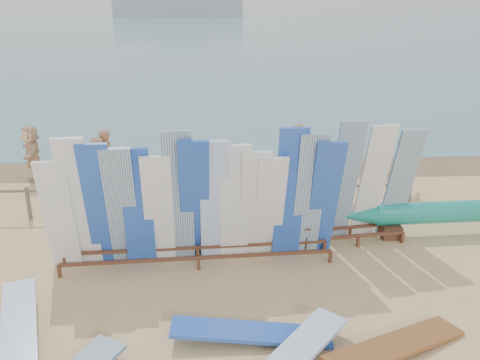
{
  "coord_description": "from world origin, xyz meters",
  "views": [
    {
      "loc": [
        0.91,
        -9.39,
        5.41
      ],
      "look_at": [
        1.45,
        2.43,
        1.21
      ],
      "focal_mm": 38.0,
      "sensor_mm": 36.0,
      "label": 1
    }
  ],
  "objects_px": {
    "side_surfboard_rack": "(359,188)",
    "beachgoer_2": "(100,166)",
    "beachgoer_extra_0": "(407,165)",
    "beachgoer_1": "(105,161)",
    "beachgoer_11": "(32,153)",
    "flat_board_d": "(251,340)",
    "flat_board_c": "(395,352)",
    "beach_chair_left": "(208,198)",
    "beachgoer_6": "(221,170)",
    "main_surfboard_rack": "(197,205)",
    "beachgoer_9": "(380,149)",
    "beach_chair_right": "(261,192)",
    "beachgoer_4": "(236,169)",
    "outrigger_canoe": "(456,213)",
    "stroller": "(287,194)",
    "flat_board_a": "(21,342)",
    "vendor_table": "(292,235)",
    "beachgoer_7": "(296,154)",
    "beachgoer_8": "(341,172)"
  },
  "relations": [
    {
      "from": "side_surfboard_rack",
      "to": "beachgoer_11",
      "type": "bearing_deg",
      "value": 144.13
    },
    {
      "from": "main_surfboard_rack",
      "to": "beachgoer_7",
      "type": "relative_size",
      "value": 3.3
    },
    {
      "from": "main_surfboard_rack",
      "to": "outrigger_canoe",
      "type": "distance_m",
      "value": 6.39
    },
    {
      "from": "beach_chair_right",
      "to": "beachgoer_2",
      "type": "relative_size",
      "value": 0.5
    },
    {
      "from": "main_surfboard_rack",
      "to": "beachgoer_9",
      "type": "bearing_deg",
      "value": 42.34
    },
    {
      "from": "side_surfboard_rack",
      "to": "beachgoer_2",
      "type": "relative_size",
      "value": 1.76
    },
    {
      "from": "beachgoer_2",
      "to": "beachgoer_4",
      "type": "xyz_separation_m",
      "value": [
        3.95,
        -0.24,
        -0.08
      ]
    },
    {
      "from": "beachgoer_6",
      "to": "main_surfboard_rack",
      "type": "bearing_deg",
      "value": 120.71
    },
    {
      "from": "beachgoer_9",
      "to": "beachgoer_1",
      "type": "bearing_deg",
      "value": 149.25
    },
    {
      "from": "beach_chair_left",
      "to": "vendor_table",
      "type": "bearing_deg",
      "value": -44.0
    },
    {
      "from": "outrigger_canoe",
      "to": "stroller",
      "type": "height_order",
      "value": "stroller"
    },
    {
      "from": "beach_chair_left",
      "to": "beachgoer_8",
      "type": "relative_size",
      "value": 0.47
    },
    {
      "from": "outrigger_canoe",
      "to": "flat_board_a",
      "type": "xyz_separation_m",
      "value": [
        -9.12,
        -3.8,
        -0.55
      ]
    },
    {
      "from": "beachgoer_extra_0",
      "to": "beachgoer_1",
      "type": "relative_size",
      "value": 0.98
    },
    {
      "from": "flat_board_c",
      "to": "beachgoer_4",
      "type": "height_order",
      "value": "beachgoer_4"
    },
    {
      "from": "beachgoer_8",
      "to": "beachgoer_extra_0",
      "type": "bearing_deg",
      "value": 102.09
    },
    {
      "from": "beach_chair_left",
      "to": "beachgoer_11",
      "type": "height_order",
      "value": "beachgoer_11"
    },
    {
      "from": "beachgoer_extra_0",
      "to": "beachgoer_9",
      "type": "relative_size",
      "value": 1.13
    },
    {
      "from": "side_surfboard_rack",
      "to": "flat_board_d",
      "type": "bearing_deg",
      "value": -134.97
    },
    {
      "from": "flat_board_d",
      "to": "beachgoer_2",
      "type": "distance_m",
      "value": 8.15
    },
    {
      "from": "vendor_table",
      "to": "stroller",
      "type": "height_order",
      "value": "vendor_table"
    },
    {
      "from": "flat_board_c",
      "to": "beach_chair_left",
      "type": "xyz_separation_m",
      "value": [
        -3.11,
        6.31,
        0.25
      ]
    },
    {
      "from": "side_surfboard_rack",
      "to": "beachgoer_11",
      "type": "distance_m",
      "value": 10.21
    },
    {
      "from": "side_surfboard_rack",
      "to": "beachgoer_1",
      "type": "bearing_deg",
      "value": 142.07
    },
    {
      "from": "vendor_table",
      "to": "stroller",
      "type": "bearing_deg",
      "value": 93.03
    },
    {
      "from": "outrigger_canoe",
      "to": "beachgoer_11",
      "type": "distance_m",
      "value": 12.38
    },
    {
      "from": "beachgoer_extra_0",
      "to": "beachgoer_1",
      "type": "xyz_separation_m",
      "value": [
        -8.83,
        0.74,
        0.02
      ]
    },
    {
      "from": "vendor_table",
      "to": "flat_board_c",
      "type": "relative_size",
      "value": 0.39
    },
    {
      "from": "beachgoer_8",
      "to": "beachgoer_4",
      "type": "height_order",
      "value": "beachgoer_8"
    },
    {
      "from": "beachgoer_11",
      "to": "beachgoer_6",
      "type": "bearing_deg",
      "value": 51.65
    },
    {
      "from": "outrigger_canoe",
      "to": "beachgoer_2",
      "type": "bearing_deg",
      "value": 158.3
    },
    {
      "from": "beachgoer_1",
      "to": "flat_board_c",
      "type": "bearing_deg",
      "value": 69.42
    },
    {
      "from": "main_surfboard_rack",
      "to": "flat_board_c",
      "type": "bearing_deg",
      "value": -46.84
    },
    {
      "from": "beachgoer_6",
      "to": "beachgoer_extra_0",
      "type": "relative_size",
      "value": 0.99
    },
    {
      "from": "outrigger_canoe",
      "to": "beach_chair_left",
      "type": "height_order",
      "value": "beach_chair_left"
    },
    {
      "from": "beachgoer_2",
      "to": "main_surfboard_rack",
      "type": "bearing_deg",
      "value": -152.03
    },
    {
      "from": "main_surfboard_rack",
      "to": "side_surfboard_rack",
      "type": "bearing_deg",
      "value": 10.01
    },
    {
      "from": "main_surfboard_rack",
      "to": "flat_board_d",
      "type": "relative_size",
      "value": 2.28
    },
    {
      "from": "beach_chair_right",
      "to": "beachgoer_11",
      "type": "relative_size",
      "value": 0.48
    },
    {
      "from": "beachgoer_6",
      "to": "beachgoer_9",
      "type": "bearing_deg",
      "value": -117.81
    },
    {
      "from": "flat_board_a",
      "to": "beachgoer_extra_0",
      "type": "distance_m",
      "value": 11.01
    },
    {
      "from": "flat_board_a",
      "to": "beachgoer_4",
      "type": "xyz_separation_m",
      "value": [
        3.87,
        6.72,
        0.79
      ]
    },
    {
      "from": "flat_board_d",
      "to": "beachgoer_11",
      "type": "bearing_deg",
      "value": 39.3
    },
    {
      "from": "flat_board_d",
      "to": "flat_board_c",
      "type": "bearing_deg",
      "value": -97.99
    },
    {
      "from": "beach_chair_left",
      "to": "beachgoer_11",
      "type": "distance_m",
      "value": 6.08
    },
    {
      "from": "beach_chair_right",
      "to": "beachgoer_6",
      "type": "relative_size",
      "value": 0.47
    },
    {
      "from": "flat_board_a",
      "to": "beachgoer_9",
      "type": "xyz_separation_m",
      "value": [
        8.67,
        8.54,
        0.81
      ]
    },
    {
      "from": "beachgoer_2",
      "to": "beachgoer_7",
      "type": "bearing_deg",
      "value": -89.12
    },
    {
      "from": "beachgoer_4",
      "to": "flat_board_a",
      "type": "bearing_deg",
      "value": -63.98
    },
    {
      "from": "flat_board_d",
      "to": "flat_board_c",
      "type": "distance_m",
      "value": 2.37
    }
  ]
}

